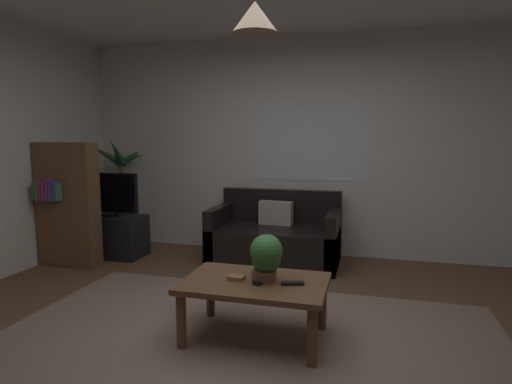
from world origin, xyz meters
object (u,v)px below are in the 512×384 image
at_px(remote_on_table_0, 263,281).
at_px(bookshelf_corner, 67,204).
at_px(couch_under_window, 275,239).
at_px(remote_on_table_1, 293,283).
at_px(book_on_table_0, 236,278).
at_px(pendant_lamp, 255,17).
at_px(coffee_table, 255,290).
at_px(tv, 105,194).
at_px(potted_palm_corner, 122,200).
at_px(potted_plant_on_table, 266,257).
at_px(tv_stand, 108,236).

bearing_deg(remote_on_table_0, bookshelf_corner, 6.55).
height_order(couch_under_window, remote_on_table_1, couch_under_window).
relative_size(book_on_table_0, pendant_lamp, 0.21).
distance_m(couch_under_window, coffee_table, 1.92).
bearing_deg(pendant_lamp, couch_under_window, 98.26).
bearing_deg(bookshelf_corner, couch_under_window, 18.50).
bearing_deg(couch_under_window, pendant_lamp, -81.74).
distance_m(remote_on_table_1, tv, 3.08).
xyz_separation_m(potted_palm_corner, bookshelf_corner, (-0.05, -1.00, 0.10)).
bearing_deg(remote_on_table_0, book_on_table_0, 27.64).
relative_size(tv, bookshelf_corner, 0.61).
bearing_deg(couch_under_window, potted_plant_on_table, -79.38).
bearing_deg(tv_stand, tv, -90.00).
xyz_separation_m(tv, potted_palm_corner, (-0.13, 0.55, -0.16)).
distance_m(tv_stand, tv, 0.52).
bearing_deg(tv_stand, remote_on_table_1, -32.23).
distance_m(coffee_table, tv_stand, 2.84).
distance_m(potted_plant_on_table, potted_palm_corner, 3.32).
relative_size(potted_palm_corner, pendant_lamp, 2.79).
distance_m(book_on_table_0, tv, 2.75).
bearing_deg(remote_on_table_1, potted_palm_corner, 35.09).
bearing_deg(potted_plant_on_table, remote_on_table_0, -101.04).
bearing_deg(tv, potted_palm_corner, 103.48).
distance_m(remote_on_table_1, tv_stand, 3.08).
distance_m(couch_under_window, potted_plant_on_table, 1.95).
relative_size(coffee_table, book_on_table_0, 9.22).
bearing_deg(remote_on_table_0, potted_palm_corner, -9.64).
distance_m(coffee_table, pendant_lamp, 1.88).
relative_size(potted_plant_on_table, bookshelf_corner, 0.25).
xyz_separation_m(remote_on_table_1, tv, (-2.60, 1.62, 0.33)).
height_order(book_on_table_0, pendant_lamp, pendant_lamp).
xyz_separation_m(book_on_table_0, remote_on_table_0, (0.20, -0.01, -0.00)).
distance_m(remote_on_table_0, potted_palm_corner, 3.35).
distance_m(book_on_table_0, potted_plant_on_table, 0.27).
relative_size(remote_on_table_0, potted_palm_corner, 0.11).
bearing_deg(book_on_table_0, potted_plant_on_table, 8.32).
xyz_separation_m(book_on_table_0, pendant_lamp, (0.13, 0.02, 1.80)).
height_order(book_on_table_0, remote_on_table_0, book_on_table_0).
bearing_deg(potted_plant_on_table, tv_stand, 146.12).
bearing_deg(coffee_table, couch_under_window, 98.26).
distance_m(couch_under_window, remote_on_table_0, 1.97).
bearing_deg(pendant_lamp, tv_stand, 145.05).
bearing_deg(potted_palm_corner, pendant_lamp, -41.25).
height_order(remote_on_table_1, potted_palm_corner, potted_palm_corner).
xyz_separation_m(potted_plant_on_table, pendant_lamp, (-0.08, -0.01, 1.63)).
height_order(tv, pendant_lamp, pendant_lamp).
distance_m(tv_stand, potted_palm_corner, 0.65).
height_order(potted_plant_on_table, pendant_lamp, pendant_lamp).
distance_m(book_on_table_0, bookshelf_corner, 2.66).
height_order(couch_under_window, bookshelf_corner, bookshelf_corner).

